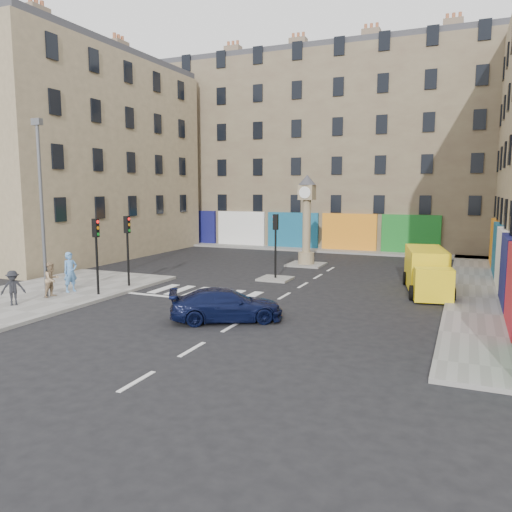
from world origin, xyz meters
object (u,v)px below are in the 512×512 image
Objects in this scene: traffic_light_left_near at (96,244)px; traffic_light_island at (276,236)px; pedestrian_blue at (70,272)px; lamp_post at (41,199)px; pedestrian_tan at (52,279)px; yellow_van at (427,271)px; traffic_light_left_far at (127,239)px; pedestrian_dark at (13,288)px; navy_sedan at (226,305)px; clock_pillar at (307,214)px.

traffic_light_left_near is 1.00× the size of traffic_light_island.
traffic_light_left_near is at bearing -72.65° from pedestrian_blue.
lamp_post is 3.82m from pedestrian_tan.
yellow_van is at bearing -58.48° from pedestrian_tan.
traffic_light_left_far is (0.00, 2.40, 0.00)m from traffic_light_left_near.
lamp_post is 4.31m from pedestrian_dark.
lamp_post reaches higher than pedestrian_blue.
traffic_light_left_near is at bearing -128.93° from traffic_light_island.
pedestrian_tan reaches higher than pedestrian_dark.
pedestrian_blue reaches higher than pedestrian_tan.
navy_sedan is 2.90× the size of pedestrian_dark.
traffic_light_left_near is 10.03m from traffic_light_island.
pedestrian_dark is (-9.61, -1.81, 0.27)m from navy_sedan.
yellow_van is (6.93, 9.20, 0.43)m from navy_sedan.
pedestrian_tan is at bearing -131.07° from traffic_light_island.
traffic_light_left_near is 0.60× the size of yellow_van.
lamp_post is 19.26m from yellow_van.
pedestrian_blue is (0.24, 1.34, -3.64)m from lamp_post.
pedestrian_blue is at bearing -135.37° from traffic_light_island.
pedestrian_tan is (0.02, -1.25, -0.17)m from pedestrian_blue.
lamp_post is (-1.90, -3.80, 2.17)m from traffic_light_left_far.
yellow_van reaches higher than pedestrian_blue.
clock_pillar reaches higher than traffic_light_left_far.
yellow_van is 3.09× the size of pedestrian_blue.
lamp_post reaches higher than traffic_light_left_far.
traffic_light_island is 11.27m from pedestrian_blue.
yellow_van is (8.36, -6.09, -2.47)m from clock_pillar.
navy_sedan is at bearing -81.25° from traffic_light_island.
pedestrian_dark is (-1.88, -5.71, -1.69)m from traffic_light_left_far.
yellow_van is 18.07m from pedestrian_blue.
clock_pillar reaches higher than navy_sedan.
traffic_light_left_near is 4.16m from pedestrian_dark.
pedestrian_blue is 1.29× the size of pedestrian_dark.
navy_sedan is 2.69× the size of pedestrian_tan.
traffic_light_island is 0.60× the size of yellow_van.
lamp_post reaches higher than navy_sedan.
pedestrian_tan is at bearing -117.72° from clock_pillar.
pedestrian_blue is (-7.96, -7.86, -1.44)m from traffic_light_island.
clock_pillar is at bearing -25.27° from navy_sedan.
navy_sedan is (1.43, -15.29, -2.90)m from clock_pillar.
lamp_post is 1.36× the size of clock_pillar.
traffic_light_left_far reaches higher than navy_sedan.
traffic_light_left_near is 0.61× the size of clock_pillar.
lamp_post reaches higher than clock_pillar.
clock_pillar is 17.25m from pedestrian_tan.
lamp_post is at bearing -161.85° from yellow_van.
clock_pillar is 3.05× the size of pedestrian_blue.
clock_pillar reaches higher than pedestrian_blue.
traffic_light_island is 0.45× the size of lamp_post.
traffic_light_left_far is 2.22× the size of pedestrian_tan.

